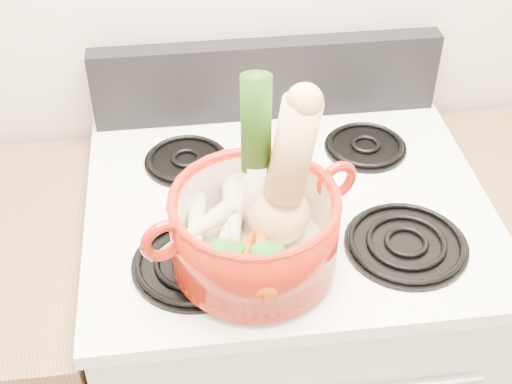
{
  "coord_description": "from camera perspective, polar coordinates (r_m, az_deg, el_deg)",
  "views": [
    {
      "loc": [
        -0.2,
        0.36,
        1.85
      ],
      "look_at": [
        -0.09,
        1.2,
        1.14
      ],
      "focal_mm": 50.0,
      "sensor_mm": 36.0,
      "label": 1
    }
  ],
  "objects": [
    {
      "name": "carrot_1",
      "position": [
        1.17,
        -1.09,
        -5.08
      ],
      "size": [
        0.11,
        0.16,
        0.05
      ],
      "primitive_type": "cone",
      "rotation": [
        1.66,
        0.0,
        -0.51
      ],
      "color": "#C45B09",
      "rests_on": "dutch_oven"
    },
    {
      "name": "parsnip_0",
      "position": [
        1.21,
        -2.33,
        -3.53
      ],
      "size": [
        0.14,
        0.25,
        0.07
      ],
      "primitive_type": "cone",
      "rotation": [
        1.66,
        0.0,
        -0.39
      ],
      "color": "beige",
      "rests_on": "dutch_oven"
    },
    {
      "name": "pot_handle_left",
      "position": [
        1.12,
        -7.39,
        -3.88
      ],
      "size": [
        0.08,
        0.04,
        0.08
      ],
      "primitive_type": "torus",
      "rotation": [
        1.57,
        0.0,
        0.36
      ],
      "color": "#A11809",
      "rests_on": "dutch_oven"
    },
    {
      "name": "pot_handle_right",
      "position": [
        1.23,
        6.47,
        0.91
      ],
      "size": [
        0.08,
        0.04,
        0.08
      ],
      "primitive_type": "torus",
      "rotation": [
        1.57,
        0.0,
        0.36
      ],
      "color": "#A11809",
      "rests_on": "dutch_oven"
    },
    {
      "name": "parsnip_2",
      "position": [
        1.22,
        -1.79,
        -2.32
      ],
      "size": [
        0.06,
        0.21,
        0.06
      ],
      "primitive_type": "cone",
      "rotation": [
        1.66,
        0.0,
        -0.08
      ],
      "color": "beige",
      "rests_on": "dutch_oven"
    },
    {
      "name": "carrot_3",
      "position": [
        1.15,
        -1.18,
        -5.76
      ],
      "size": [
        0.08,
        0.13,
        0.04
      ],
      "primitive_type": "cone",
      "rotation": [
        1.66,
        0.0,
        -0.39
      ],
      "color": "#DF4A0B",
      "rests_on": "dutch_oven"
    },
    {
      "name": "stove_body",
      "position": [
        1.75,
        2.08,
        -12.84
      ],
      "size": [
        0.76,
        0.65,
        0.92
      ],
      "primitive_type": "cube",
      "color": "silver",
      "rests_on": "floor"
    },
    {
      "name": "burner_back_left",
      "position": [
        1.48,
        -5.6,
        2.62
      ],
      "size": [
        0.17,
        0.17,
        0.02
      ],
      "primitive_type": "cylinder",
      "color": "black",
      "rests_on": "cooktop"
    },
    {
      "name": "burner_back_right",
      "position": [
        1.53,
        8.75,
        3.7
      ],
      "size": [
        0.17,
        0.17,
        0.02
      ],
      "primitive_type": "cylinder",
      "color": "black",
      "rests_on": "cooktop"
    },
    {
      "name": "cooktop",
      "position": [
        1.4,
        2.53,
        -0.98
      ],
      "size": [
        0.78,
        0.67,
        0.03
      ],
      "primitive_type": "cube",
      "color": "white",
      "rests_on": "stove_body"
    },
    {
      "name": "squash",
      "position": [
        1.15,
        1.94,
        1.43
      ],
      "size": [
        0.19,
        0.16,
        0.29
      ],
      "primitive_type": null,
      "rotation": [
        0.0,
        0.16,
        0.31
      ],
      "color": "tan",
      "rests_on": "dutch_oven"
    },
    {
      "name": "burner_front_left",
      "position": [
        1.25,
        -4.88,
        -5.62
      ],
      "size": [
        0.22,
        0.22,
        0.02
      ],
      "primitive_type": "cylinder",
      "color": "black",
      "rests_on": "cooktop"
    },
    {
      "name": "ginger",
      "position": [
        1.26,
        0.5,
        -1.59
      ],
      "size": [
        0.1,
        0.08,
        0.05
      ],
      "primitive_type": "ellipsoid",
      "rotation": [
        0.0,
        0.0,
        0.28
      ],
      "color": "tan",
      "rests_on": "dutch_oven"
    },
    {
      "name": "parsnip_1",
      "position": [
        1.2,
        -4.87,
        -3.63
      ],
      "size": [
        0.06,
        0.19,
        0.06
      ],
      "primitive_type": "cone",
      "rotation": [
        1.66,
        0.0,
        -0.1
      ],
      "color": "beige",
      "rests_on": "dutch_oven"
    },
    {
      "name": "control_backsplash",
      "position": [
        1.58,
        0.87,
        9.0
      ],
      "size": [
        0.76,
        0.05,
        0.18
      ],
      "primitive_type": "cube",
      "color": "black",
      "rests_on": "cooktop"
    },
    {
      "name": "leek",
      "position": [
        1.15,
        0.03,
        2.84
      ],
      "size": [
        0.06,
        0.07,
        0.32
      ],
      "primitive_type": "cylinder",
      "rotation": [
        -0.04,
        0.0,
        -0.1
      ],
      "color": "beige",
      "rests_on": "dutch_oven"
    },
    {
      "name": "parsnip_3",
      "position": [
        1.2,
        -5.16,
        -3.14
      ],
      "size": [
        0.17,
        0.12,
        0.05
      ],
      "primitive_type": "cone",
      "rotation": [
        1.66,
        0.0,
        -1.03
      ],
      "color": "beige",
      "rests_on": "dutch_oven"
    },
    {
      "name": "burner_front_right",
      "position": [
        1.31,
        11.93,
        -4.01
      ],
      "size": [
        0.22,
        0.22,
        0.02
      ],
      "primitive_type": "cylinder",
      "color": "black",
      "rests_on": "cooktop"
    },
    {
      "name": "dutch_oven",
      "position": [
        1.19,
        -0.12,
        -3.09
      ],
      "size": [
        0.36,
        0.36,
        0.14
      ],
      "primitive_type": "cylinder",
      "rotation": [
        0.0,
        0.0,
        0.36
      ],
      "color": "#A11809",
      "rests_on": "burner_front_left"
    },
    {
      "name": "carrot_0",
      "position": [
        1.17,
        -0.66,
        -5.68
      ],
      "size": [
        0.09,
        0.18,
        0.05
      ],
      "primitive_type": "cone",
      "rotation": [
        1.66,
        0.0,
        0.33
      ],
      "color": "red",
      "rests_on": "dutch_oven"
    },
    {
      "name": "carrot_2",
      "position": [
        1.17,
        0.49,
        -4.79
      ],
      "size": [
        0.05,
        0.2,
        0.05
      ],
      "primitive_type": "cone",
      "rotation": [
        1.66,
        0.0,
        -0.06
      ],
      "color": "#DD440B",
      "rests_on": "dutch_oven"
    }
  ]
}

